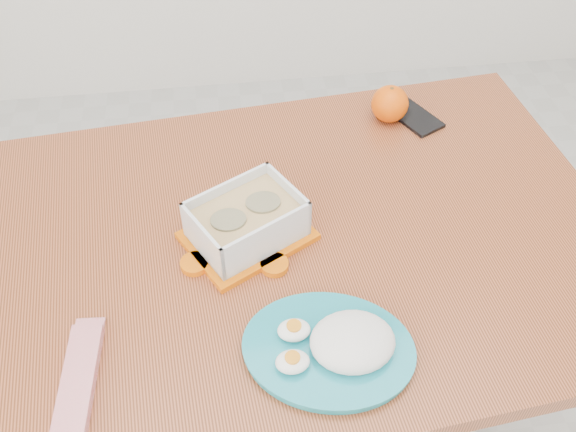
{
  "coord_description": "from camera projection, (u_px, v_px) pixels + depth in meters",
  "views": [
    {
      "loc": [
        -0.29,
        -0.71,
        1.67
      ],
      "look_at": [
        -0.18,
        0.11,
        0.81
      ],
      "focal_mm": 40.0,
      "sensor_mm": 36.0,
      "label": 1
    }
  ],
  "objects": [
    {
      "name": "dining_table",
      "position": [
        288.0,
        267.0,
        1.31
      ],
      "size": [
        1.38,
        0.99,
        0.75
      ],
      "rotation": [
        0.0,
        0.0,
        0.1
      ],
      "color": "#A9522F",
      "rests_on": "ground"
    },
    {
      "name": "food_container",
      "position": [
        247.0,
        222.0,
        1.21
      ],
      "size": [
        0.28,
        0.26,
        0.1
      ],
      "rotation": [
        0.0,
        0.0,
        0.5
      ],
      "color": "#E16306",
      "rests_on": "dining_table"
    },
    {
      "name": "orange_fruit",
      "position": [
        390.0,
        104.0,
        1.47
      ],
      "size": [
        0.09,
        0.09,
        0.09
      ],
      "primitive_type": "sphere",
      "color": "#F55804",
      "rests_on": "dining_table"
    },
    {
      "name": "rice_plate",
      "position": [
        336.0,
        345.0,
        1.05
      ],
      "size": [
        0.35,
        0.35,
        0.08
      ],
      "rotation": [
        0.0,
        0.0,
        -0.27
      ],
      "color": "teal",
      "rests_on": "dining_table"
    },
    {
      "name": "candy_bar",
      "position": [
        78.0,
        382.0,
        1.02
      ],
      "size": [
        0.07,
        0.21,
        0.02
      ],
      "primitive_type": "cube",
      "rotation": [
        0.0,
        0.0,
        1.5
      ],
      "color": "red",
      "rests_on": "dining_table"
    },
    {
      "name": "smartphone",
      "position": [
        412.0,
        115.0,
        1.51
      ],
      "size": [
        0.13,
        0.17,
        0.01
      ],
      "primitive_type": "cube",
      "rotation": [
        0.0,
        0.0,
        0.48
      ],
      "color": "black",
      "rests_on": "dining_table"
    }
  ]
}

